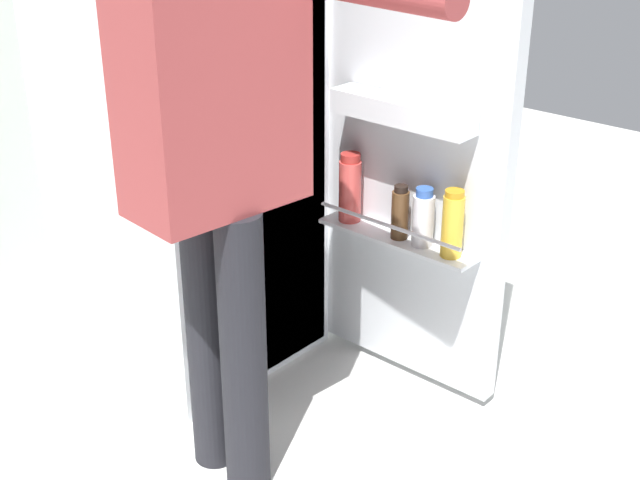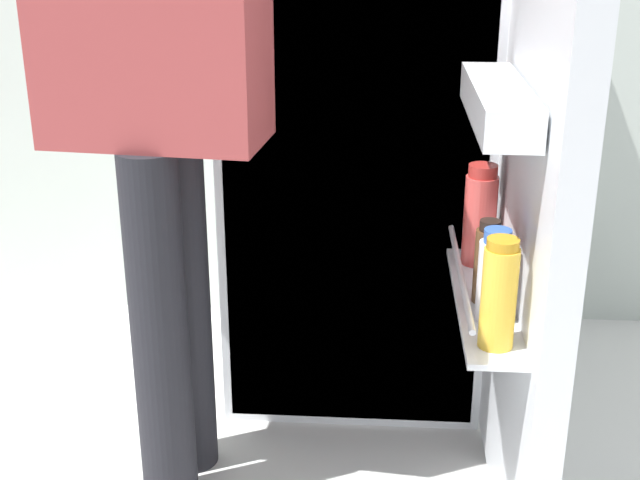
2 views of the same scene
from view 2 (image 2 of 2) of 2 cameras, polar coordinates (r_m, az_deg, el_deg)
refrigerator at (r=2.20m, az=3.31°, el=9.97°), size 0.71×1.29×1.63m
person at (r=1.72m, az=-10.52°, el=11.59°), size 0.53×0.76×1.61m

